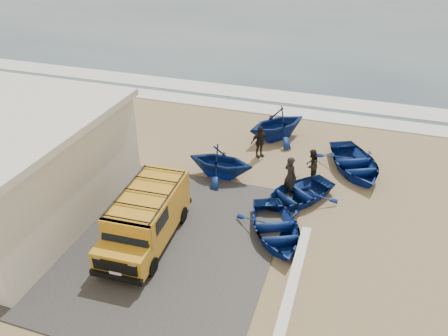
% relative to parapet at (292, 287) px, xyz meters
% --- Properties ---
extents(ground, '(160.00, 160.00, 0.00)m').
position_rel_parapet_xyz_m(ground, '(-5.00, 3.00, -0.28)').
color(ground, '#977F58').
extents(slab, '(12.00, 10.00, 0.05)m').
position_rel_parapet_xyz_m(slab, '(-7.00, 1.00, -0.25)').
color(slab, '#403D3A').
rests_on(slab, ground).
extents(surf_line, '(180.00, 1.60, 0.06)m').
position_rel_parapet_xyz_m(surf_line, '(-5.00, 15.00, -0.25)').
color(surf_line, white).
rests_on(surf_line, ground).
extents(surf_wash, '(180.00, 2.20, 0.04)m').
position_rel_parapet_xyz_m(surf_wash, '(-5.00, 17.50, -0.26)').
color(surf_wash, white).
rests_on(surf_wash, ground).
extents(parapet, '(0.35, 6.00, 0.55)m').
position_rel_parapet_xyz_m(parapet, '(0.00, 0.00, 0.00)').
color(parapet, silver).
rests_on(parapet, ground).
extents(van, '(2.18, 5.02, 2.12)m').
position_rel_parapet_xyz_m(van, '(-5.85, 1.03, 0.86)').
color(van, orange).
rests_on(van, ground).
extents(boat_near_left, '(4.13, 4.64, 0.79)m').
position_rel_parapet_xyz_m(boat_near_left, '(-1.18, 2.77, 0.12)').
color(boat_near_left, navy).
rests_on(boat_near_left, ground).
extents(boat_near_right, '(4.36, 4.56, 0.77)m').
position_rel_parapet_xyz_m(boat_near_right, '(-0.81, 5.46, 0.11)').
color(boat_near_right, navy).
rests_on(boat_near_right, ground).
extents(boat_mid_left, '(3.25, 2.84, 1.66)m').
position_rel_parapet_xyz_m(boat_mid_left, '(-4.67, 6.37, 0.56)').
color(boat_mid_left, navy).
rests_on(boat_mid_left, ground).
extents(boat_mid_right, '(4.59, 5.18, 0.89)m').
position_rel_parapet_xyz_m(boat_mid_right, '(1.43, 8.88, 0.17)').
color(boat_mid_right, navy).
rests_on(boat_mid_right, ground).
extents(boat_far_left, '(4.70, 4.75, 1.90)m').
position_rel_parapet_xyz_m(boat_far_left, '(-2.96, 11.15, 0.67)').
color(boat_far_left, navy).
rests_on(boat_far_left, ground).
extents(fisherman_front, '(0.83, 0.79, 1.92)m').
position_rel_parapet_xyz_m(fisherman_front, '(-1.23, 5.87, 0.68)').
color(fisherman_front, black).
rests_on(fisherman_front, ground).
extents(fisherman_middle, '(0.75, 0.88, 1.58)m').
position_rel_parapet_xyz_m(fisherman_middle, '(-0.50, 7.44, 0.52)').
color(fisherman_middle, black).
rests_on(fisherman_middle, ground).
extents(fisherman_back, '(1.00, 1.03, 1.73)m').
position_rel_parapet_xyz_m(fisherman_back, '(-3.37, 8.85, 0.59)').
color(fisherman_back, black).
rests_on(fisherman_back, ground).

